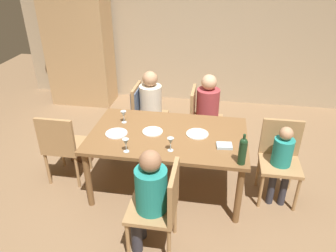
% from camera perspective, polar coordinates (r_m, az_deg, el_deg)
% --- Properties ---
extents(ground_plane, '(10.00, 10.00, 0.00)m').
position_cam_1_polar(ground_plane, '(4.02, 0.00, -10.57)').
color(ground_plane, '#846647').
extents(rear_room_partition, '(6.40, 0.12, 2.70)m').
position_cam_1_polar(rear_room_partition, '(5.94, 4.50, 17.07)').
color(rear_room_partition, tan).
rests_on(rear_room_partition, ground_plane).
extents(armoire_cabinet, '(1.18, 0.62, 2.18)m').
position_cam_1_polar(armoire_cabinet, '(6.07, -15.56, 13.95)').
color(armoire_cabinet, tan).
rests_on(armoire_cabinet, ground_plane).
extents(dining_table, '(1.76, 1.06, 0.74)m').
position_cam_1_polar(dining_table, '(3.63, 0.00, -2.46)').
color(dining_table, brown).
rests_on(dining_table, ground_plane).
extents(chair_far_left, '(0.46, 0.44, 0.92)m').
position_cam_1_polar(chair_far_left, '(4.55, -4.59, 3.25)').
color(chair_far_left, '#A87F51').
rests_on(chair_far_left, ground_plane).
extents(chair_far_right, '(0.44, 0.44, 0.92)m').
position_cam_1_polar(chair_far_right, '(4.46, 5.82, 1.79)').
color(chair_far_right, '#A87F51').
rests_on(chair_far_right, ground_plane).
extents(chair_near, '(0.44, 0.44, 0.92)m').
position_cam_1_polar(chair_near, '(2.98, -1.24, -13.77)').
color(chair_near, '#A87F51').
rests_on(chair_near, ground_plane).
extents(chair_right_end, '(0.44, 0.44, 0.92)m').
position_cam_1_polar(chair_right_end, '(3.81, 19.29, -4.91)').
color(chair_right_end, '#A87F51').
rests_on(chair_right_end, ground_plane).
extents(chair_left_end, '(0.44, 0.44, 0.92)m').
position_cam_1_polar(chair_left_end, '(4.00, -18.30, -3.03)').
color(chair_left_end, '#A87F51').
rests_on(chair_left_end, ground_plane).
extents(person_woman_host, '(0.35, 0.31, 1.14)m').
position_cam_1_polar(person_woman_host, '(4.49, -2.76, 3.85)').
color(person_woman_host, '#33333D').
rests_on(person_woman_host, ground_plane).
extents(person_man_bearded, '(0.35, 0.31, 1.14)m').
position_cam_1_polar(person_man_bearded, '(4.40, 7.37, 3.11)').
color(person_man_bearded, '#33333D').
rests_on(person_man_bearded, ground_plane).
extents(person_man_guest, '(0.33, 0.29, 1.10)m').
position_cam_1_polar(person_man_guest, '(2.93, -3.48, -12.01)').
color(person_man_guest, '#33333D').
rests_on(person_man_guest, ground_plane).
extents(person_child_small, '(0.22, 0.25, 0.94)m').
position_cam_1_polar(person_child_small, '(3.71, 19.58, -5.51)').
color(person_child_small, '#33333D').
rests_on(person_child_small, ground_plane).
extents(wine_bottle_tall_green, '(0.08, 0.08, 0.32)m').
position_cam_1_polar(wine_bottle_tall_green, '(3.11, 13.14, -4.24)').
color(wine_bottle_tall_green, '#19381E').
rests_on(wine_bottle_tall_green, dining_table).
extents(wine_glass_near_left, '(0.07, 0.07, 0.15)m').
position_cam_1_polar(wine_glass_near_left, '(3.26, -7.52, -2.96)').
color(wine_glass_near_left, silver).
rests_on(wine_glass_near_left, dining_table).
extents(wine_glass_centre, '(0.07, 0.07, 0.15)m').
position_cam_1_polar(wine_glass_centre, '(3.25, 0.46, -2.81)').
color(wine_glass_centre, silver).
rests_on(wine_glass_centre, dining_table).
extents(wine_glass_near_right, '(0.07, 0.07, 0.15)m').
position_cam_1_polar(wine_glass_near_right, '(3.82, -7.91, 2.06)').
color(wine_glass_near_right, silver).
rests_on(wine_glass_near_right, dining_table).
extents(dinner_plate_host, '(0.25, 0.25, 0.01)m').
position_cam_1_polar(dinner_plate_host, '(3.59, 5.24, -1.41)').
color(dinner_plate_host, white).
rests_on(dinner_plate_host, dining_table).
extents(dinner_plate_guest_left, '(0.23, 0.23, 0.01)m').
position_cam_1_polar(dinner_plate_guest_left, '(3.63, -2.76, -0.99)').
color(dinner_plate_guest_left, white).
rests_on(dinner_plate_guest_left, dining_table).
extents(dinner_plate_guest_right, '(0.24, 0.24, 0.01)m').
position_cam_1_polar(dinner_plate_guest_right, '(3.63, -9.16, -1.31)').
color(dinner_plate_guest_right, white).
rests_on(dinner_plate_guest_right, dining_table).
extents(folded_napkin, '(0.17, 0.14, 0.03)m').
position_cam_1_polar(folded_napkin, '(3.40, 9.98, -3.47)').
color(folded_napkin, '#ADC6D6').
rests_on(folded_napkin, dining_table).
extents(handbag, '(0.29, 0.14, 0.22)m').
position_cam_1_polar(handbag, '(4.55, -15.14, -4.73)').
color(handbag, brown).
rests_on(handbag, ground_plane).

